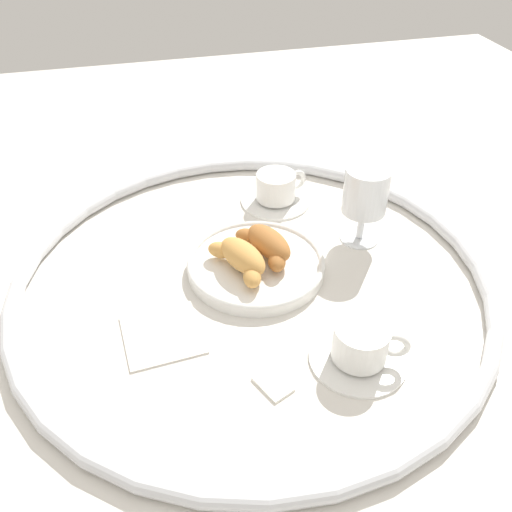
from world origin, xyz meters
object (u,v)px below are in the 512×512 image
(croissant_large, at_px, (267,244))
(folded_napkin, at_px, (163,334))
(croissant_small, at_px, (241,258))
(coffee_cup_near, at_px, (361,346))
(coffee_cup_far, at_px, (276,190))
(juice_glass_left, at_px, (366,193))
(pastry_plate, at_px, (256,264))
(sugar_packet, at_px, (273,383))

(croissant_large, height_order, folded_napkin, croissant_large)
(croissant_small, bearing_deg, coffee_cup_near, -150.53)
(coffee_cup_far, distance_m, folded_napkin, 0.40)
(coffee_cup_near, xyz_separation_m, juice_glass_left, (0.26, -0.11, 0.07))
(pastry_plate, xyz_separation_m, croissant_large, (0.01, -0.02, 0.03))
(coffee_cup_far, bearing_deg, juice_glass_left, -144.52)
(croissant_large, height_order, croissant_small, same)
(juice_glass_left, bearing_deg, croissant_small, 103.11)
(croissant_small, xyz_separation_m, sugar_packet, (-0.22, 0.01, -0.04))
(pastry_plate, bearing_deg, coffee_cup_near, -157.88)
(coffee_cup_far, bearing_deg, pastry_plate, 155.08)
(croissant_small, bearing_deg, sugar_packet, 177.68)
(pastry_plate, bearing_deg, croissant_small, 115.57)
(coffee_cup_far, height_order, folded_napkin, coffee_cup_far)
(pastry_plate, relative_size, croissant_large, 1.76)
(croissant_large, distance_m, coffee_cup_near, 0.24)
(sugar_packet, bearing_deg, folded_napkin, 22.27)
(juice_glass_left, bearing_deg, sugar_packet, 139.23)
(croissant_small, bearing_deg, coffee_cup_far, -29.61)
(folded_napkin, bearing_deg, sugar_packet, -133.81)
(croissant_large, height_order, sugar_packet, croissant_large)
(pastry_plate, height_order, folded_napkin, pastry_plate)
(coffee_cup_near, bearing_deg, sugar_packet, 96.05)
(pastry_plate, bearing_deg, coffee_cup_far, -24.92)
(juice_glass_left, bearing_deg, folded_napkin, 112.10)
(croissant_small, xyz_separation_m, folded_napkin, (-0.10, 0.14, -0.04))
(croissant_small, distance_m, sugar_packet, 0.23)
(croissant_small, height_order, coffee_cup_far, croissant_small)
(folded_napkin, bearing_deg, coffee_cup_far, -40.31)
(croissant_small, distance_m, coffee_cup_near, 0.24)
(coffee_cup_far, xyz_separation_m, sugar_packet, (-0.43, 0.13, -0.02))
(pastry_plate, bearing_deg, croissant_large, -63.37)
(croissant_small, relative_size, juice_glass_left, 0.90)
(coffee_cup_far, bearing_deg, croissant_small, 150.39)
(sugar_packet, distance_m, folded_napkin, 0.18)
(croissant_large, distance_m, folded_napkin, 0.23)
(coffee_cup_near, distance_m, sugar_packet, 0.13)
(coffee_cup_near, bearing_deg, croissant_large, 16.38)
(pastry_plate, relative_size, juice_glass_left, 1.62)
(croissant_small, xyz_separation_m, coffee_cup_near, (-0.21, -0.12, -0.02))
(croissant_large, distance_m, sugar_packet, 0.26)
(pastry_plate, height_order, coffee_cup_far, coffee_cup_far)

